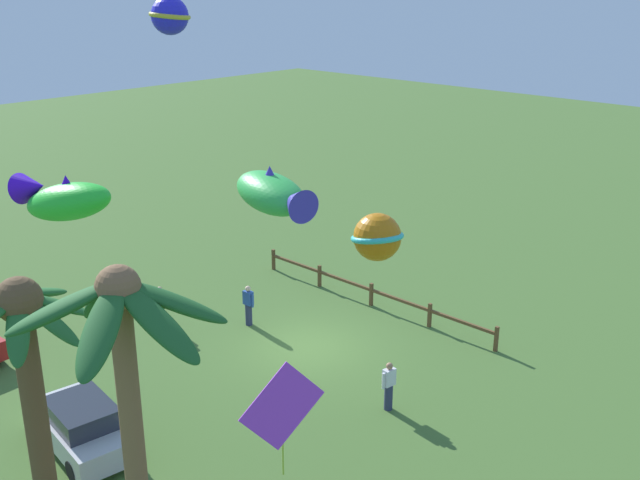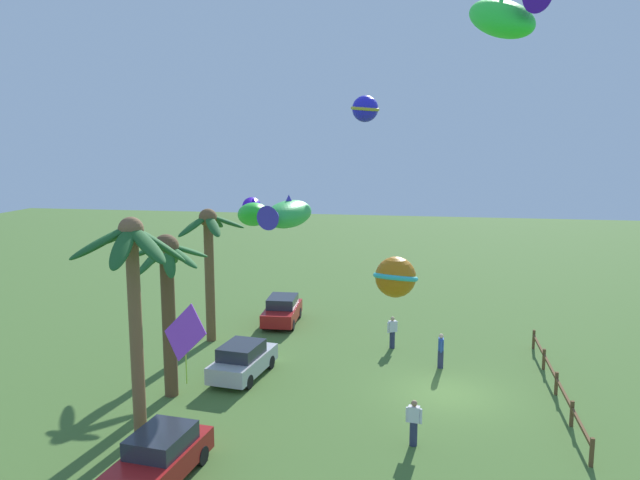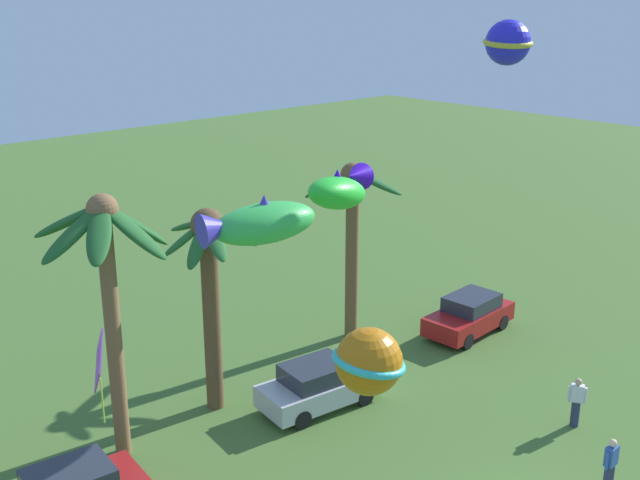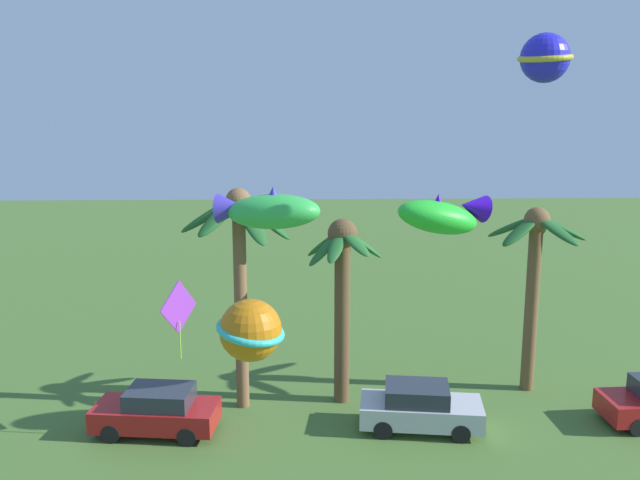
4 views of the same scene
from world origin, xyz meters
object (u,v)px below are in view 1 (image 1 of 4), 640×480
spectator_0 (161,306)px  kite_diamond_1 (282,408)px  parked_car_1 (82,426)px  palm_tree_1 (27,359)px  kite_fish_5 (274,193)px  kite_fish_3 (63,199)px  spectator_2 (389,386)px  spectator_1 (248,305)px  kite_ball_0 (170,16)px  palm_tree_2 (127,360)px  kite_ball_4 (377,237)px

spectator_0 → kite_diamond_1: 14.08m
spectator_0 → parked_car_1: bearing=128.7°
palm_tree_1 → kite_fish_5: size_ratio=2.24×
parked_car_1 → kite_fish_3: 6.40m
spectator_0 → spectator_2: bearing=-172.5°
kite_fish_3 → kite_fish_5: 5.77m
spectator_1 → spectator_2: same height
kite_ball_0 → kite_fish_3: size_ratio=0.52×
palm_tree_1 → kite_diamond_1: palm_tree_1 is taller
palm_tree_2 → palm_tree_1: bearing=6.0°
spectator_1 → kite_fish_3: kite_fish_3 is taller
kite_ball_0 → spectator_1: bearing=-74.5°
kite_fish_3 → kite_ball_4: size_ratio=1.71×
spectator_2 → kite_ball_0: size_ratio=0.94×
spectator_2 → kite_diamond_1: bearing=110.5°
palm_tree_1 → spectator_0: palm_tree_1 is taller
spectator_0 → kite_fish_3: (-4.50, 5.68, 6.31)m
spectator_1 → kite_ball_4: bearing=167.1°
spectator_2 → kite_ball_0: bearing=20.3°
spectator_1 → kite_fish_5: bearing=143.5°
spectator_1 → kite_fish_3: 10.40m
kite_diamond_1 → kite_fish_5: kite_fish_5 is taller
spectator_1 → kite_fish_5: size_ratio=0.54×
kite_fish_5 → palm_tree_2: bearing=103.7°
kite_ball_4 → parked_car_1: bearing=54.0°
kite_diamond_1 → spectator_1: bearing=-38.1°
palm_tree_2 → kite_fish_3: (6.31, -2.35, 1.35)m
spectator_2 → palm_tree_2: bearing=95.8°
palm_tree_1 → kite_ball_4: (-2.49, -8.99, 1.13)m
parked_car_1 → kite_fish_3: (0.42, -0.46, 6.37)m
parked_car_1 → spectator_2: bearing=-123.6°
spectator_0 → kite_fish_5: (-9.60, 3.05, 6.90)m
spectator_2 → kite_fish_5: bearing=86.6°
palm_tree_1 → kite_fish_5: 6.57m
kite_fish_3 → kite_fish_5: bearing=-152.7°
kite_diamond_1 → kite_fish_3: 8.41m
spectator_0 → kite_ball_4: kite_ball_4 is taller
palm_tree_1 → spectator_1: (4.97, -10.70, -3.81)m
spectator_0 → kite_fish_3: 9.60m
spectator_1 → spectator_2: 7.57m
palm_tree_2 → spectator_1: (8.45, -10.33, -4.95)m
palm_tree_2 → kite_ball_0: 11.66m
palm_tree_2 → spectator_1: palm_tree_2 is taller
spectator_1 → kite_diamond_1: 13.28m
spectator_0 → kite_fish_3: kite_fish_3 is taller
kite_ball_0 → palm_tree_2: bearing=137.4°
kite_ball_4 → palm_tree_1: bearing=74.5°
kite_diamond_1 → kite_fish_3: bearing=0.6°
palm_tree_2 → kite_diamond_1: 3.26m
kite_diamond_1 → spectator_0: bearing=-24.3°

